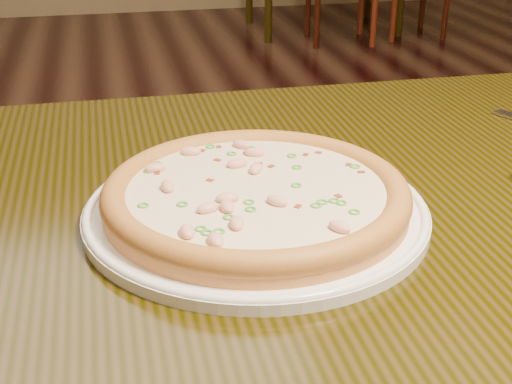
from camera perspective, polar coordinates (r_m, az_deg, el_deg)
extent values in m
cube|color=black|center=(0.85, 7.21, -0.89)|extent=(1.20, 0.80, 0.04)
cylinder|color=white|center=(0.76, 0.00, -1.63)|extent=(0.37, 0.37, 0.01)
torus|color=white|center=(0.76, 0.00, -1.22)|extent=(0.37, 0.37, 0.01)
cylinder|color=#CA8B46|center=(0.76, 0.00, -0.62)|extent=(0.32, 0.32, 0.02)
torus|color=#C18533|center=(0.75, 0.00, 0.00)|extent=(0.33, 0.33, 0.03)
cylinder|color=beige|center=(0.75, 0.00, 0.17)|extent=(0.28, 0.28, 0.00)
ellipsoid|color=#F2B29E|center=(0.66, -5.54, -3.16)|extent=(0.01, 0.02, 0.01)
ellipsoid|color=#F2B29E|center=(0.70, -2.32, -1.15)|extent=(0.01, 0.02, 0.01)
ellipsoid|color=#F2B29E|center=(0.79, -0.01, 1.89)|extent=(0.02, 0.03, 0.01)
ellipsoid|color=#F2B29E|center=(0.80, -8.06, 1.93)|extent=(0.03, 0.02, 0.01)
ellipsoid|color=#F2B29E|center=(0.80, -1.52, 2.29)|extent=(0.03, 0.02, 0.01)
ellipsoid|color=#F2B29E|center=(0.70, -3.87, -1.27)|extent=(0.03, 0.02, 0.01)
ellipsoid|color=#F2B29E|center=(0.84, -5.24, 3.26)|extent=(0.03, 0.02, 0.01)
ellipsoid|color=#F2B29E|center=(0.86, -1.15, 3.82)|extent=(0.03, 0.03, 0.01)
ellipsoid|color=#F2B29E|center=(0.72, -2.31, -0.47)|extent=(0.02, 0.01, 0.01)
ellipsoid|color=#F2B29E|center=(0.72, 1.69, -0.71)|extent=(0.03, 0.03, 0.01)
ellipsoid|color=#F2B29E|center=(0.75, -7.08, 0.46)|extent=(0.02, 0.02, 0.01)
ellipsoid|color=#F2B29E|center=(0.67, -1.55, -2.49)|extent=(0.02, 0.03, 0.01)
ellipsoid|color=#F2B29E|center=(0.67, 6.72, -2.78)|extent=(0.03, 0.03, 0.01)
ellipsoid|color=#F2B29E|center=(0.64, -3.26, -3.84)|extent=(0.02, 0.03, 0.01)
ellipsoid|color=#F2B29E|center=(0.83, -0.12, 3.20)|extent=(0.03, 0.02, 0.01)
cube|color=maroon|center=(0.84, 3.98, 2.94)|extent=(0.01, 0.01, 0.00)
cube|color=maroon|center=(0.80, 8.42, 1.53)|extent=(0.01, 0.01, 0.00)
cube|color=maroon|center=(0.84, -0.79, 3.16)|extent=(0.01, 0.01, 0.00)
cube|color=maroon|center=(0.80, 1.21, 2.01)|extent=(0.01, 0.01, 0.00)
cube|color=maroon|center=(0.85, -4.31, 3.27)|extent=(0.01, 0.01, 0.00)
cube|color=maroon|center=(0.81, 0.24, 2.23)|extent=(0.01, 0.01, 0.00)
cube|color=maroon|center=(0.71, 3.37, -1.22)|extent=(0.01, 0.01, 0.00)
cube|color=maroon|center=(0.79, -7.91, 1.46)|extent=(0.01, 0.01, 0.00)
cube|color=maroon|center=(0.84, 5.02, 3.10)|extent=(0.01, 0.01, 0.00)
cube|color=maroon|center=(0.82, -3.11, 2.52)|extent=(0.01, 0.01, 0.00)
cube|color=maroon|center=(0.77, -3.71, 0.89)|extent=(0.01, 0.01, 0.00)
cube|color=maroon|center=(0.81, 7.40, 2.13)|extent=(0.01, 0.01, 0.00)
cube|color=maroon|center=(0.74, 6.60, -0.39)|extent=(0.01, 0.01, 0.00)
cube|color=maroon|center=(0.86, -3.01, 3.58)|extent=(0.01, 0.01, 0.00)
torus|color=#499731|center=(0.66, -2.98, -3.19)|extent=(0.02, 0.02, 0.00)
torus|color=#499731|center=(0.72, 5.31, -0.83)|extent=(0.02, 0.02, 0.00)
torus|color=#499731|center=(0.72, -5.92, -1.00)|extent=(0.02, 0.02, 0.00)
torus|color=#499731|center=(0.72, -0.58, -0.83)|extent=(0.01, 0.01, 0.00)
torus|color=#499731|center=(0.66, -3.28, -3.56)|extent=(0.02, 0.02, 0.00)
torus|color=#499731|center=(0.83, 2.88, 2.89)|extent=(0.01, 0.01, 0.00)
torus|color=#499731|center=(0.81, 7.94, 2.02)|extent=(0.02, 0.02, 0.00)
torus|color=#499731|center=(0.72, 6.83, -0.88)|extent=(0.02, 0.02, 0.00)
torus|color=#499731|center=(0.71, 7.87, -1.62)|extent=(0.02, 0.02, 0.00)
torus|color=#499731|center=(0.71, 4.83, -1.10)|extent=(0.02, 0.02, 0.00)
torus|color=#499731|center=(0.70, -0.45, -1.41)|extent=(0.01, 0.01, 0.00)
torus|color=#499731|center=(0.66, -3.95, -3.29)|extent=(0.01, 0.01, 0.00)
torus|color=#499731|center=(0.80, -0.03, 2.03)|extent=(0.01, 0.01, 0.00)
torus|color=#499731|center=(0.69, -2.20, -2.05)|extent=(0.01, 0.01, 0.00)
torus|color=#499731|center=(0.86, -3.68, 3.62)|extent=(0.02, 0.02, 0.00)
torus|color=#499731|center=(0.76, 3.24, 0.52)|extent=(0.02, 0.02, 0.00)
torus|color=#499731|center=(0.82, -7.94, 2.24)|extent=(0.02, 0.02, 0.00)
torus|color=#499731|center=(0.84, -1.96, 3.07)|extent=(0.02, 0.02, 0.00)
torus|color=#499731|center=(0.72, -9.02, -1.08)|extent=(0.01, 0.01, 0.00)
torus|color=#499731|center=(0.73, 6.26, -0.72)|extent=(0.01, 0.01, 0.00)
torus|color=#499731|center=(0.80, 3.29, 1.97)|extent=(0.02, 0.02, 0.00)
torus|color=#499731|center=(0.80, -8.59, 1.66)|extent=(0.02, 0.02, 0.00)
torus|color=#499731|center=(0.67, -4.45, -2.98)|extent=(0.01, 0.01, 0.00)
torus|color=#499731|center=(0.81, -7.75, 2.07)|extent=(0.02, 0.02, 0.00)
torus|color=#499731|center=(0.85, -0.46, 3.52)|extent=(0.02, 0.02, 0.00)
cube|color=silver|center=(1.12, 19.34, 5.74)|extent=(0.02, 0.05, 0.00)
cube|color=silver|center=(1.13, 19.52, 5.80)|extent=(0.02, 0.05, 0.00)
cube|color=silver|center=(1.13, 19.70, 5.85)|extent=(0.02, 0.05, 0.00)
cylinder|color=#602212|center=(4.63, 9.45, 13.86)|extent=(0.04, 0.04, 0.41)
cylinder|color=#602212|center=(4.97, 8.44, 14.71)|extent=(0.04, 0.04, 0.41)
cylinder|color=#602212|center=(4.56, 4.93, 13.91)|extent=(0.04, 0.04, 0.41)
cylinder|color=#602212|center=(4.90, 4.20, 14.76)|extent=(0.04, 0.04, 0.41)
cylinder|color=#602212|center=(5.11, 9.44, 14.93)|extent=(0.04, 0.04, 0.41)
cylinder|color=#602212|center=(4.78, 10.98, 14.11)|extent=(0.04, 0.04, 0.41)
cylinder|color=#602212|center=(4.93, 14.98, 14.05)|extent=(0.04, 0.04, 0.41)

